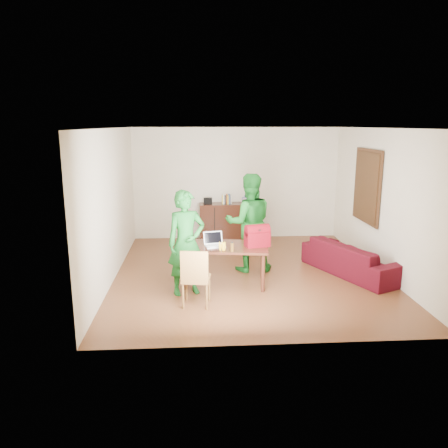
{
  "coord_description": "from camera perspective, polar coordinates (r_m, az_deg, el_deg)",
  "views": [
    {
      "loc": [
        -0.98,
        -7.82,
        2.77
      ],
      "look_at": [
        -0.49,
        -0.31,
        1.04
      ],
      "focal_mm": 35.0,
      "sensor_mm": 36.0,
      "label": 1
    }
  ],
  "objects": [
    {
      "name": "sofa",
      "position": [
        8.6,
        16.44,
        -4.3
      ],
      "size": [
        1.59,
        2.21,
        0.6
      ],
      "primitive_type": "imported",
      "rotation": [
        0.0,
        0.0,
        2.0
      ],
      "color": "#350907",
      "rests_on": "ground"
    },
    {
      "name": "bottle",
      "position": [
        7.25,
        1.08,
        -2.98
      ],
      "size": [
        0.07,
        0.07,
        0.16
      ],
      "primitive_type": "cylinder",
      "rotation": [
        0.0,
        0.0,
        0.22
      ],
      "color": "#553613",
      "rests_on": "table"
    },
    {
      "name": "chair",
      "position": [
        6.86,
        -3.65,
        -8.45
      ],
      "size": [
        0.47,
        0.46,
        0.93
      ],
      "rotation": [
        0.0,
        0.0,
        -0.14
      ],
      "color": "brown",
      "rests_on": "ground"
    },
    {
      "name": "person_far",
      "position": [
        8.31,
        3.28,
        0.17
      ],
      "size": [
        0.94,
        0.75,
        1.88
      ],
      "primitive_type": "imported",
      "rotation": [
        0.0,
        0.0,
        3.18
      ],
      "color": "#15621C",
      "rests_on": "ground"
    },
    {
      "name": "person_near",
      "position": [
        7.18,
        -4.96,
        -2.47
      ],
      "size": [
        0.73,
        0.59,
        1.74
      ],
      "primitive_type": "imported",
      "rotation": [
        0.0,
        0.0,
        0.32
      ],
      "color": "#13581C",
      "rests_on": "ground"
    },
    {
      "name": "laptop",
      "position": [
        7.55,
        -1.18,
        -2.63
      ],
      "size": [
        0.37,
        0.29,
        0.23
      ],
      "rotation": [
        0.0,
        0.0,
        0.2
      ],
      "color": "white",
      "rests_on": "table"
    },
    {
      "name": "room",
      "position": [
        8.15,
        3.35,
        2.57
      ],
      "size": [
        5.2,
        5.7,
        2.9
      ],
      "color": "#4A2212",
      "rests_on": "ground"
    },
    {
      "name": "bananas",
      "position": [
        7.3,
        -0.23,
        -3.29
      ],
      "size": [
        0.17,
        0.11,
        0.06
      ],
      "primitive_type": null,
      "rotation": [
        0.0,
        0.0,
        0.08
      ],
      "color": "gold",
      "rests_on": "table"
    },
    {
      "name": "table",
      "position": [
        7.64,
        0.1,
        -3.44
      ],
      "size": [
        1.6,
        1.03,
        0.7
      ],
      "rotation": [
        0.0,
        0.0,
        -0.13
      ],
      "color": "black",
      "rests_on": "ground"
    },
    {
      "name": "red_bag",
      "position": [
        7.56,
        4.35,
        -1.79
      ],
      "size": [
        0.45,
        0.32,
        0.3
      ],
      "primitive_type": "cube",
      "rotation": [
        0.0,
        0.0,
        0.21
      ],
      "color": "#68060F",
      "rests_on": "table"
    }
  ]
}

